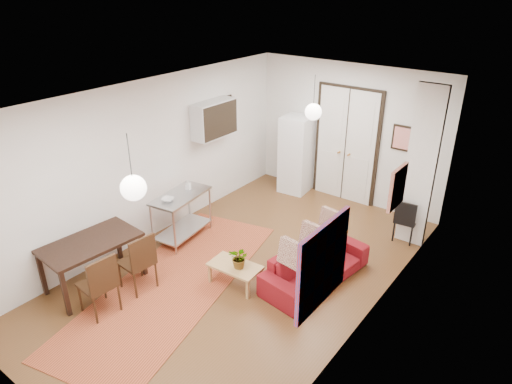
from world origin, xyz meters
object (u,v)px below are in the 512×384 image
Objects in this scene: sofa at (316,265)px; dining_chair_near at (141,254)px; coffee_table at (235,268)px; dining_chair_far at (102,276)px; black_side_chair at (408,215)px; kitchen_counter at (182,211)px; fridge at (296,155)px; dining_table at (91,246)px.

dining_chair_near is at bearing 137.27° from sofa.
sofa is 1.28m from coffee_table.
dining_chair_far is 5.36m from black_side_chair.
kitchen_counter is 1.48m from dining_chair_near.
sofa is at bearing -57.98° from fridge.
fridge reaches higher than dining_table.
dining_table is 1.52× the size of dining_chair_near.
dining_chair_far is 1.18× the size of black_side_chair.
fridge reaches higher than coffee_table.
fridge is 1.16× the size of dining_table.
dining_chair_far is (0.52, -2.09, -0.00)m from kitchen_counter.
dining_chair_near is at bearing -143.31° from coffee_table.
dining_chair_near is 1.00× the size of dining_chair_far.
dining_table is 5.49m from black_side_chair.
dining_table is (-0.08, -1.83, 0.13)m from kitchen_counter.
sofa is 2.29× the size of coffee_table.
sofa is 2.33× the size of black_side_chair.
sofa is at bearing 38.73° from dining_table.
dining_table reaches higher than sofa.
black_side_chair is at bearing 61.66° from coffee_table.
dining_chair_near reaches higher than sofa.
dining_chair_far is at bearing -22.78° from dining_table.
dining_chair_far is at bearing -96.13° from fridge.
sofa is 1.12× the size of fridge.
kitchen_counter reaches higher than sofa.
kitchen_counter reaches higher than coffee_table.
dining_chair_far is (0.00, -0.70, 0.00)m from dining_chair_near.
sofa is 2.67m from kitchen_counter.
fridge reaches higher than black_side_chair.
sofa is at bearing 67.23° from black_side_chair.
dining_chair_near is at bearing -77.44° from kitchen_counter.
sofa reaches higher than coffee_table.
dining_chair_near is at bearing 36.75° from dining_table.
black_side_chair is (2.78, 3.87, -0.09)m from dining_chair_near.
dining_chair_far reaches higher than coffee_table.
fridge is at bearing 72.23° from kitchen_counter.
dining_chair_near and dining_chair_far have the same top height.
sofa is at bearing 42.18° from coffee_table.
kitchen_counter is at bearing -105.90° from fridge.
dining_chair_near is at bearing 48.96° from black_side_chair.
dining_chair_far reaches higher than sofa.
dining_table is at bearing 136.73° from sofa.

